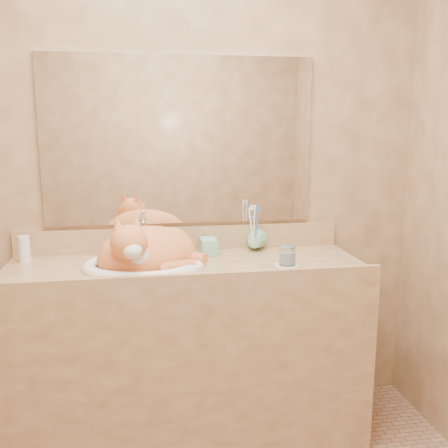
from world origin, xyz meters
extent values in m
cube|color=brown|center=(0.00, 1.00, 1.25)|extent=(2.40, 0.02, 2.50)
cube|color=brown|center=(0.00, -1.00, 1.25)|extent=(2.40, 0.02, 2.50)
cube|color=white|center=(0.00, 0.99, 1.39)|extent=(1.30, 0.02, 0.80)
imported|color=#7CC69C|center=(0.12, 0.83, 0.94)|extent=(0.08, 0.08, 0.17)
imported|color=#7CC69C|center=(0.35, 0.88, 0.90)|extent=(0.13, 0.13, 0.09)
cylinder|color=white|center=(0.43, 0.60, 0.85)|extent=(0.11, 0.11, 0.01)
cylinder|color=silver|center=(0.43, 0.60, 0.90)|extent=(0.07, 0.07, 0.08)
cylinder|color=white|center=(-0.72, 0.87, 0.91)|extent=(0.05, 0.05, 0.12)
camera|label=1|loc=(-0.19, -1.45, 1.45)|focal=40.00mm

